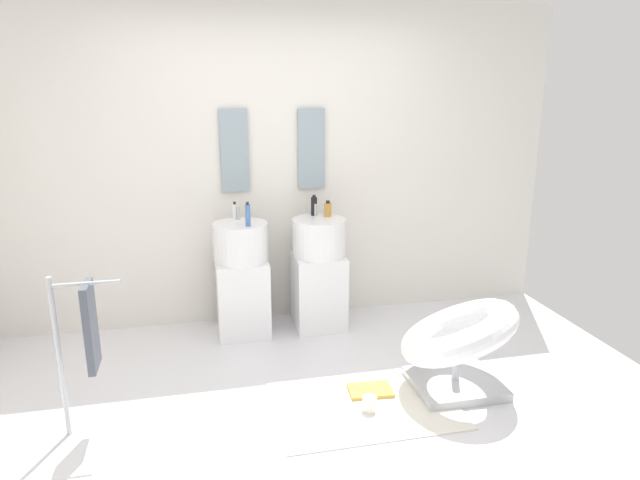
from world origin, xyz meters
TOP-DOWN VIEW (x-y plane):
  - ground_plane at (0.00, 0.00)m, footprint 4.80×3.60m
  - rear_partition at (0.00, 1.65)m, footprint 4.80×0.10m
  - pedestal_sink_left at (-0.31, 1.30)m, footprint 0.42×0.42m
  - pedestal_sink_right at (0.31, 1.30)m, footprint 0.42×0.42m
  - vanity_mirror_left at (-0.31, 1.58)m, footprint 0.22×0.03m
  - vanity_mirror_right at (0.31, 1.58)m, footprint 0.22×0.03m
  - lounge_chair at (0.97, 0.13)m, footprint 1.10×1.10m
  - towel_rack at (-1.27, 0.14)m, footprint 0.37×0.22m
  - area_rug at (0.33, 0.05)m, footprint 1.13×0.78m
  - magazine_ochre at (0.40, 0.18)m, footprint 0.29×0.21m
  - coffee_mug at (0.33, -0.02)m, footprint 0.09×0.09m
  - soap_bottle_blue at (-0.26, 1.19)m, footprint 0.04×0.04m
  - soap_bottle_amber at (0.40, 1.37)m, footprint 0.06×0.06m
  - soap_bottle_white at (-0.34, 1.45)m, footprint 0.04×0.04m
  - soap_bottle_black at (0.30, 1.44)m, footprint 0.05×0.05m

SIDE VIEW (x-z plane):
  - ground_plane at x=0.00m, z-range -0.04..0.00m
  - area_rug at x=0.33m, z-range 0.00..0.01m
  - magazine_ochre at x=0.40m, z-range 0.01..0.03m
  - coffee_mug at x=0.33m, z-range 0.01..0.10m
  - lounge_chair at x=0.97m, z-range 0.03..0.67m
  - pedestal_sink_left at x=-0.31m, z-range -0.04..0.97m
  - pedestal_sink_right at x=0.31m, z-range -0.04..0.97m
  - towel_rack at x=-1.27m, z-range 0.15..1.10m
  - soap_bottle_amber at x=0.40m, z-range 0.90..1.03m
  - soap_bottle_white at x=-0.34m, z-range 0.90..1.04m
  - soap_bottle_black at x=0.30m, z-range 0.90..1.07m
  - soap_bottle_blue at x=-0.26m, z-range 0.90..1.09m
  - rear_partition at x=0.00m, z-range 0.00..2.60m
  - vanity_mirror_left at x=-0.31m, z-range 1.11..1.75m
  - vanity_mirror_right at x=0.31m, z-range 1.11..1.75m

